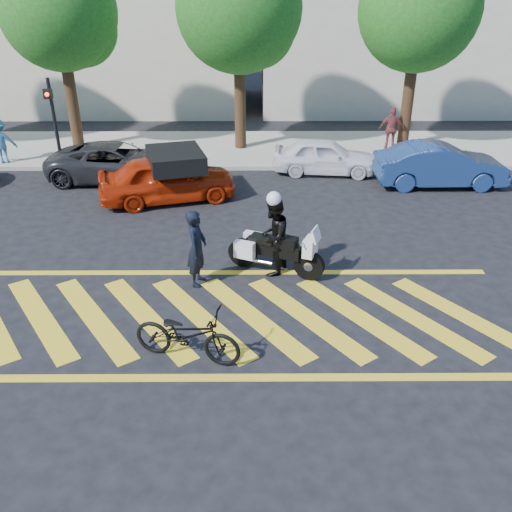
{
  "coord_description": "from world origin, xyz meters",
  "views": [
    {
      "loc": [
        0.5,
        -9.36,
        6.29
      ],
      "look_at": [
        0.56,
        0.73,
        1.05
      ],
      "focal_mm": 38.0,
      "sensor_mm": 36.0,
      "label": 1
    }
  ],
  "objects_px": {
    "police_motorcycle": "(274,250)",
    "parked_mid_left": "(117,162)",
    "parked_mid_right": "(325,156)",
    "officer_moto": "(273,237)",
    "parked_right": "(440,165)",
    "officer_bike": "(197,248)",
    "bicycle": "(187,334)",
    "red_convertible": "(168,179)"
  },
  "relations": [
    {
      "from": "officer_bike",
      "to": "red_convertible",
      "type": "bearing_deg",
      "value": 24.41
    },
    {
      "from": "officer_bike",
      "to": "parked_mid_left",
      "type": "distance_m",
      "value": 7.81
    },
    {
      "from": "police_motorcycle",
      "to": "parked_mid_left",
      "type": "height_order",
      "value": "parked_mid_left"
    },
    {
      "from": "red_convertible",
      "to": "officer_bike",
      "type": "bearing_deg",
      "value": 179.12
    },
    {
      "from": "police_motorcycle",
      "to": "parked_right",
      "type": "bearing_deg",
      "value": 69.64
    },
    {
      "from": "parked_right",
      "to": "red_convertible",
      "type": "bearing_deg",
      "value": 97.98
    },
    {
      "from": "parked_mid_right",
      "to": "red_convertible",
      "type": "bearing_deg",
      "value": 122.99
    },
    {
      "from": "officer_moto",
      "to": "officer_bike",
      "type": "bearing_deg",
      "value": -50.31
    },
    {
      "from": "police_motorcycle",
      "to": "bicycle",
      "type": "bearing_deg",
      "value": -93.73
    },
    {
      "from": "police_motorcycle",
      "to": "parked_right",
      "type": "xyz_separation_m",
      "value": [
        5.71,
        5.95,
        0.13
      ]
    },
    {
      "from": "officer_bike",
      "to": "bicycle",
      "type": "height_order",
      "value": "officer_bike"
    },
    {
      "from": "officer_bike",
      "to": "police_motorcycle",
      "type": "bearing_deg",
      "value": -64.1
    },
    {
      "from": "officer_bike",
      "to": "parked_mid_right",
      "type": "bearing_deg",
      "value": -16.59
    },
    {
      "from": "parked_mid_left",
      "to": "parked_mid_right",
      "type": "xyz_separation_m",
      "value": [
        7.16,
        0.74,
        -0.02
      ]
    },
    {
      "from": "officer_moto",
      "to": "parked_right",
      "type": "distance_m",
      "value": 8.28
    },
    {
      "from": "parked_mid_right",
      "to": "parked_mid_left",
      "type": "bearing_deg",
      "value": 102.12
    },
    {
      "from": "parked_mid_left",
      "to": "officer_moto",
      "type": "bearing_deg",
      "value": -138.89
    },
    {
      "from": "officer_moto",
      "to": "parked_mid_left",
      "type": "distance_m",
      "value": 8.3
    },
    {
      "from": "officer_bike",
      "to": "parked_mid_left",
      "type": "height_order",
      "value": "officer_bike"
    },
    {
      "from": "police_motorcycle",
      "to": "red_convertible",
      "type": "height_order",
      "value": "red_convertible"
    },
    {
      "from": "officer_bike",
      "to": "red_convertible",
      "type": "distance_m",
      "value": 5.36
    },
    {
      "from": "bicycle",
      "to": "police_motorcycle",
      "type": "distance_m",
      "value": 3.68
    },
    {
      "from": "bicycle",
      "to": "parked_mid_left",
      "type": "distance_m",
      "value": 10.39
    },
    {
      "from": "police_motorcycle",
      "to": "parked_mid_right",
      "type": "xyz_separation_m",
      "value": [
        2.05,
        7.27,
        0.05
      ]
    },
    {
      "from": "police_motorcycle",
      "to": "parked_mid_left",
      "type": "bearing_deg",
      "value": 151.5
    },
    {
      "from": "parked_mid_right",
      "to": "police_motorcycle",
      "type": "bearing_deg",
      "value": 170.49
    },
    {
      "from": "bicycle",
      "to": "parked_mid_right",
      "type": "distance_m",
      "value": 11.18
    },
    {
      "from": "bicycle",
      "to": "parked_mid_right",
      "type": "height_order",
      "value": "parked_mid_right"
    },
    {
      "from": "officer_bike",
      "to": "bicycle",
      "type": "distance_m",
      "value": 2.78
    },
    {
      "from": "parked_mid_left",
      "to": "parked_mid_right",
      "type": "bearing_deg",
      "value": -80.88
    },
    {
      "from": "officer_moto",
      "to": "parked_right",
      "type": "relative_size",
      "value": 0.44
    },
    {
      "from": "red_convertible",
      "to": "parked_mid_left",
      "type": "height_order",
      "value": "red_convertible"
    },
    {
      "from": "officer_bike",
      "to": "parked_mid_left",
      "type": "bearing_deg",
      "value": 34.93
    },
    {
      "from": "officer_moto",
      "to": "parked_right",
      "type": "bearing_deg",
      "value": 159.62
    },
    {
      "from": "bicycle",
      "to": "red_convertible",
      "type": "relative_size",
      "value": 0.48
    },
    {
      "from": "police_motorcycle",
      "to": "parked_right",
      "type": "relative_size",
      "value": 0.53
    },
    {
      "from": "bicycle",
      "to": "parked_right",
      "type": "relative_size",
      "value": 0.47
    },
    {
      "from": "police_motorcycle",
      "to": "parked_mid_left",
      "type": "xyz_separation_m",
      "value": [
        -5.11,
        6.53,
        0.07
      ]
    },
    {
      "from": "red_convertible",
      "to": "officer_moto",
      "type": "bearing_deg",
      "value": -162.26
    },
    {
      "from": "officer_moto",
      "to": "red_convertible",
      "type": "distance_m",
      "value": 5.62
    },
    {
      "from": "red_convertible",
      "to": "parked_right",
      "type": "xyz_separation_m",
      "value": [
        8.84,
        1.3,
        -0.01
      ]
    },
    {
      "from": "bicycle",
      "to": "parked_right",
      "type": "xyz_separation_m",
      "value": [
        7.39,
        9.23,
        0.17
      ]
    }
  ]
}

